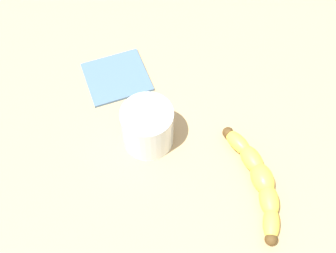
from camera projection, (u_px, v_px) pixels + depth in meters
The scene contains 4 objects.
wooden_tabletop at pixel (165, 144), 80.96cm from camera, with size 120.00×120.00×3.00cm, color tan.
banana at pixel (258, 180), 73.24cm from camera, with size 21.94×9.60×3.81cm.
smoothie_glass at pixel (148, 129), 76.01cm from camera, with size 9.36×9.36×8.73cm.
folded_napkin at pixel (117, 77), 87.34cm from camera, with size 11.64×12.43×0.60cm, color slate.
Camera 1 is at (-40.23, -2.12, 71.80)cm, focal length 45.29 mm.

